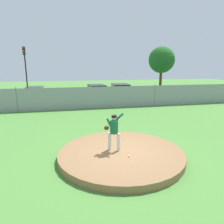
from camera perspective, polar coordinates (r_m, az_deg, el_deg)
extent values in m
plane|color=#4C8438|center=(14.02, -3.95, -2.22)|extent=(80.00, 80.00, 0.00)
cube|color=#2B2B2D|center=(22.28, -7.37, 3.31)|extent=(44.00, 7.00, 0.01)
cylinder|color=olive|center=(8.43, 2.54, -11.67)|extent=(5.05, 5.05, 0.26)
cylinder|color=silver|center=(8.32, -0.70, -8.30)|extent=(0.13, 0.13, 0.73)
cylinder|color=silver|center=(8.25, 1.88, -8.50)|extent=(0.13, 0.13, 0.73)
cylinder|color=#145933|center=(8.08, 0.59, -4.23)|extent=(0.32, 0.32, 0.53)
cylinder|color=#145933|center=(8.02, 1.85, -1.63)|extent=(0.43, 0.27, 0.43)
cylinder|color=#145933|center=(8.00, -0.66, -3.38)|extent=(0.29, 0.20, 0.46)
ellipsoid|color=#4C2D14|center=(8.07, -1.57, -4.49)|extent=(0.20, 0.12, 0.18)
sphere|color=tan|center=(7.98, 0.60, -1.71)|extent=(0.20, 0.20, 0.20)
cylinder|color=black|center=(7.96, 0.60, -1.23)|extent=(0.21, 0.21, 0.09)
sphere|color=white|center=(7.86, 4.76, -12.24)|extent=(0.07, 0.07, 0.07)
cube|color=gray|center=(17.72, -6.02, 4.01)|extent=(29.88, 0.03, 1.89)
cylinder|color=slate|center=(18.02, -25.27, 3.17)|extent=(0.07, 0.07, 1.99)
cylinder|color=slate|center=(19.34, 11.90, 4.69)|extent=(0.07, 0.07, 1.99)
cube|color=#A81919|center=(22.25, -20.91, 4.22)|extent=(1.91, 4.14, 0.64)
cube|color=black|center=(22.18, -21.03, 5.83)|extent=(1.72, 2.30, 0.62)
cylinder|color=black|center=(23.54, -20.51, 3.89)|extent=(1.88, 0.69, 0.64)
cylinder|color=black|center=(21.05, -21.20, 2.87)|extent=(1.88, 0.69, 0.64)
cube|color=tan|center=(22.52, 2.38, 5.25)|extent=(2.21, 4.80, 0.73)
cube|color=black|center=(22.43, 2.39, 7.06)|extent=(1.90, 2.69, 0.69)
cylinder|color=black|center=(23.98, 1.72, 4.83)|extent=(1.97, 0.78, 0.64)
cylinder|color=black|center=(21.16, 3.11, 3.76)|extent=(1.97, 0.78, 0.64)
cube|color=slate|center=(21.96, -4.29, 5.00)|extent=(2.06, 4.56, 0.70)
cube|color=black|center=(21.88, -4.32, 6.80)|extent=(1.77, 2.56, 0.69)
cylinder|color=black|center=(23.34, -5.05, 4.57)|extent=(1.82, 0.78, 0.64)
cylinder|color=black|center=(20.69, -3.40, 3.55)|extent=(1.82, 0.78, 0.64)
cone|color=orange|center=(21.95, 13.26, 3.66)|extent=(0.32, 0.32, 0.55)
cube|color=black|center=(21.99, 13.22, 3.00)|extent=(0.40, 0.40, 0.03)
cylinder|color=black|center=(26.09, -23.06, 10.17)|extent=(0.14, 0.14, 5.80)
cube|color=black|center=(25.96, -23.61, 15.55)|extent=(0.28, 0.24, 0.90)
sphere|color=red|center=(25.86, -23.72, 16.15)|extent=(0.18, 0.18, 0.18)
sphere|color=orange|center=(25.84, -23.66, 15.56)|extent=(0.18, 0.18, 0.18)
sphere|color=green|center=(25.83, -23.61, 14.96)|extent=(0.18, 0.18, 0.18)
cylinder|color=#4C331E|center=(31.99, 13.53, 8.79)|extent=(0.39, 0.39, 3.21)
sphere|color=#1F6321|center=(31.94, 13.81, 14.09)|extent=(3.88, 3.88, 3.88)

